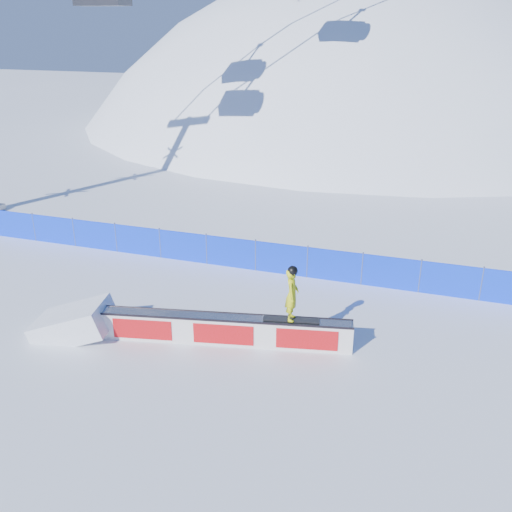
% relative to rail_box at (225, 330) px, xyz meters
% --- Properties ---
extents(ground, '(160.00, 160.00, 0.00)m').
position_rel_rail_box_xyz_m(ground, '(-1.81, 0.79, -0.44)').
color(ground, white).
rests_on(ground, ground).
extents(snow_hill, '(64.00, 64.00, 64.00)m').
position_rel_rail_box_xyz_m(snow_hill, '(-1.81, 42.79, -18.44)').
color(snow_hill, white).
rests_on(snow_hill, ground).
extents(safety_fence, '(22.05, 0.05, 1.30)m').
position_rel_rail_box_xyz_m(safety_fence, '(-1.81, 5.29, 0.16)').
color(safety_fence, '#0831EE').
rests_on(safety_fence, ground).
extents(rail_box, '(7.37, 1.99, 0.89)m').
position_rel_rail_box_xyz_m(rail_box, '(0.00, 0.00, 0.00)').
color(rail_box, white).
rests_on(rail_box, ground).
extents(snow_ramp, '(2.64, 1.94, 1.49)m').
position_rel_rail_box_xyz_m(snow_ramp, '(-4.54, -0.93, -0.44)').
color(snow_ramp, white).
rests_on(snow_ramp, ground).
extents(snowboarder, '(1.64, 0.61, 1.68)m').
position_rel_rail_box_xyz_m(snowboarder, '(1.90, 0.39, 1.28)').
color(snowboarder, black).
rests_on(snowboarder, rail_box).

